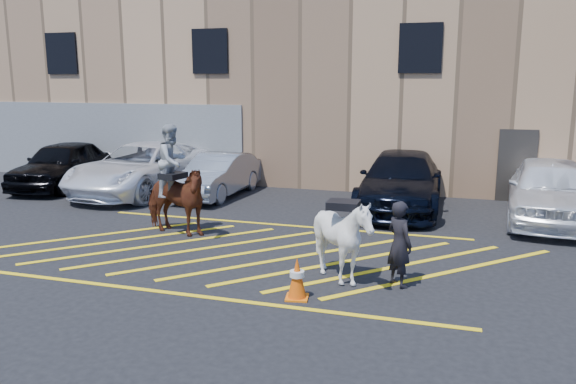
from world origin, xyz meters
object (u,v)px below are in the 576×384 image
(saddled_white, at_px, (343,239))
(traffic_cone, at_px, (297,278))
(handler, at_px, (399,244))
(car_white_suv, at_px, (550,190))
(car_black_suv, at_px, (63,164))
(car_silver_sedan, at_px, (218,175))
(car_blue_suv, at_px, (401,181))
(car_white_pickup, at_px, (144,168))
(mounted_bay, at_px, (174,191))

(saddled_white, distance_m, traffic_cone, 1.24)
(handler, bearing_deg, car_white_suv, -76.13)
(car_black_suv, xyz_separation_m, car_silver_sedan, (5.71, 0.20, -0.12))
(car_blue_suv, relative_size, traffic_cone, 7.50)
(car_blue_suv, relative_size, car_white_suv, 1.11)
(car_white_pickup, distance_m, handler, 10.83)
(car_black_suv, xyz_separation_m, car_white_suv, (15.32, -0.38, 0.05))
(handler, height_order, saddled_white, saddled_white)
(car_white_suv, xyz_separation_m, mounted_bay, (-8.77, -3.92, 0.22))
(car_silver_sedan, xyz_separation_m, car_blue_suv, (5.75, -0.06, 0.12))
(car_silver_sedan, xyz_separation_m, saddled_white, (5.34, -6.53, 0.16))
(car_blue_suv, xyz_separation_m, saddled_white, (-0.41, -6.47, 0.03))
(handler, xyz_separation_m, traffic_cone, (-1.59, -1.11, -0.42))
(handler, bearing_deg, car_silver_sedan, -2.18)
(car_silver_sedan, bearing_deg, car_white_pickup, -172.76)
(car_blue_suv, bearing_deg, handler, -85.53)
(mounted_bay, relative_size, traffic_cone, 3.62)
(car_silver_sedan, xyz_separation_m, car_white_suv, (9.61, -0.57, 0.17))
(car_white_suv, distance_m, saddled_white, 7.33)
(car_black_suv, height_order, mounted_bay, mounted_bay)
(car_blue_suv, xyz_separation_m, handler, (0.59, -6.35, -0.01))
(car_black_suv, relative_size, car_blue_suv, 0.85)
(handler, bearing_deg, mounted_bay, 23.89)
(mounted_bay, bearing_deg, handler, -19.21)
(car_white_suv, height_order, saddled_white, car_white_suv)
(mounted_bay, distance_m, saddled_white, 4.95)
(traffic_cone, bearing_deg, car_blue_suv, 82.41)
(car_blue_suv, xyz_separation_m, car_white_suv, (3.86, -0.51, 0.05))
(car_black_suv, distance_m, car_white_pickup, 3.17)
(handler, bearing_deg, car_blue_suv, -41.56)
(saddled_white, bearing_deg, car_blue_suv, 86.35)
(saddled_white, bearing_deg, mounted_bay, 155.65)
(car_silver_sedan, xyz_separation_m, traffic_cone, (4.76, -7.52, -0.31))
(car_silver_sedan, bearing_deg, car_black_suv, -175.64)
(traffic_cone, bearing_deg, car_white_pickup, 134.99)
(mounted_bay, distance_m, traffic_cone, 5.01)
(car_black_suv, bearing_deg, handler, -34.89)
(car_white_pickup, distance_m, car_white_suv, 12.16)
(saddled_white, bearing_deg, handler, 6.74)
(handler, relative_size, mounted_bay, 0.59)
(car_white_pickup, bearing_deg, car_white_suv, 4.18)
(handler, relative_size, traffic_cone, 2.15)
(mounted_bay, bearing_deg, car_white_pickup, 128.36)
(car_white_pickup, distance_m, traffic_cone, 10.34)
(car_black_suv, relative_size, mounted_bay, 1.77)
(saddled_white, bearing_deg, car_white_pickup, 141.33)
(car_white_suv, relative_size, mounted_bay, 1.87)
(saddled_white, relative_size, traffic_cone, 2.25)
(car_black_suv, bearing_deg, saddled_white, -37.44)
(car_blue_suv, bearing_deg, traffic_cone, -98.45)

